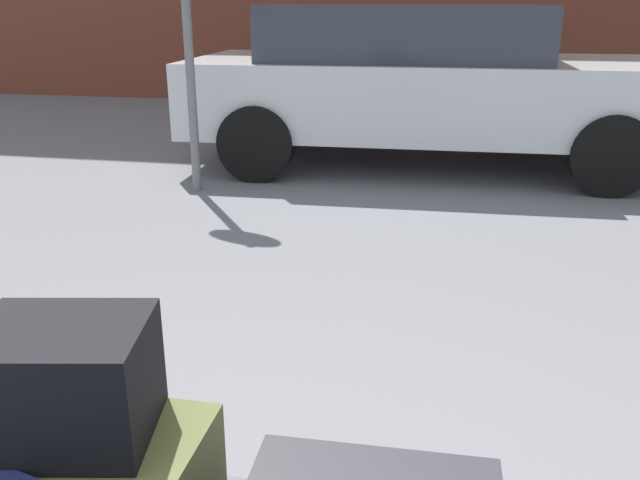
# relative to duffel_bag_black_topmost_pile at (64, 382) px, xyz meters

# --- Properties ---
(duffel_bag_black_topmost_pile) EXTENTS (0.37, 0.33, 0.24)m
(duffel_bag_black_topmost_pile) POSITION_rel_duffel_bag_black_topmost_pile_xyz_m (0.00, 0.00, 0.00)
(duffel_bag_black_topmost_pile) COLOR black
(duffel_bag_black_topmost_pile) RESTS_ON duffel_bag_olive_front_left
(parked_car) EXTENTS (4.35, 2.02, 1.42)m
(parked_car) POSITION_rel_duffel_bag_black_topmost_pile_xyz_m (0.43, 5.27, 0.01)
(parked_car) COLOR silver
(parked_car) RESTS_ON ground_plane
(bollard_kerb_near) EXTENTS (0.25, 0.25, 0.57)m
(bollard_kerb_near) POSITION_rel_duffel_bag_black_topmost_pile_xyz_m (2.40, 6.31, -0.46)
(bollard_kerb_near) COLOR #72665B
(bollard_kerb_near) RESTS_ON ground_plane
(no_parking_sign) EXTENTS (0.50, 0.09, 2.33)m
(no_parking_sign) POSITION_rel_duffel_bag_black_topmost_pile_xyz_m (-1.29, 3.97, 0.69)
(no_parking_sign) COLOR slate
(no_parking_sign) RESTS_ON ground_plane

